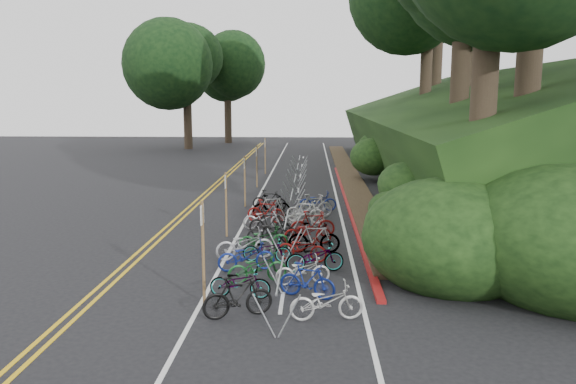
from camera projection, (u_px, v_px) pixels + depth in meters
name	position (u px, v px, depth m)	size (l,w,h in m)	color
ground	(182.00, 277.00, 16.75)	(120.00, 120.00, 0.00)	black
road_markings	(244.00, 210.00, 26.67)	(7.47, 80.00, 0.01)	gold
red_curb	(348.00, 203.00, 28.32)	(0.25, 28.00, 0.10)	maroon
embankment	(460.00, 142.00, 34.53)	(14.30, 48.14, 9.11)	black
bike_rack_front	(280.00, 284.00, 13.76)	(1.09, 3.03, 1.06)	#9B9EA4
bike_racks_rest	(295.00, 184.00, 29.29)	(1.14, 23.00, 1.17)	#9B9EA4
signpost_near	(203.00, 246.00, 14.33)	(0.08, 0.40, 2.72)	brown
signposts_rest	(251.00, 170.00, 30.28)	(0.08, 18.40, 2.50)	brown
bike_front	(245.00, 244.00, 18.53)	(1.94, 0.68, 1.02)	#9E9EA3
bike_valet	(287.00, 234.00, 19.98)	(3.34, 15.00, 1.09)	black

